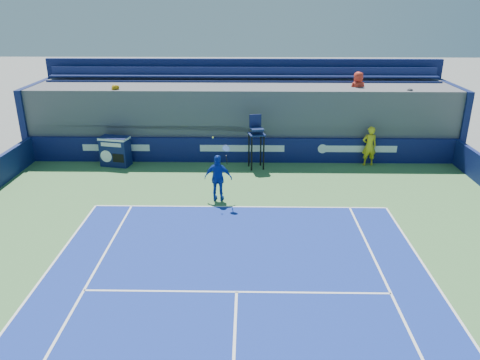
{
  "coord_description": "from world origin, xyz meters",
  "views": [
    {
      "loc": [
        0.28,
        -4.16,
        7.35
      ],
      "look_at": [
        0.0,
        11.5,
        1.25
      ],
      "focal_mm": 35.0,
      "sensor_mm": 36.0,
      "label": 1
    }
  ],
  "objects_px": {
    "ball_person": "(369,146)",
    "match_clock": "(115,150)",
    "umpire_chair": "(256,136)",
    "tennis_player": "(218,178)"
  },
  "relations": [
    {
      "from": "ball_person",
      "to": "match_clock",
      "type": "xyz_separation_m",
      "value": [
        -11.82,
        -0.25,
        -0.2
      ]
    },
    {
      "from": "ball_person",
      "to": "tennis_player",
      "type": "xyz_separation_m",
      "value": [
        -6.77,
        -4.22,
        -0.01
      ]
    },
    {
      "from": "match_clock",
      "to": "ball_person",
      "type": "bearing_deg",
      "value": 1.23
    },
    {
      "from": "umpire_chair",
      "to": "ball_person",
      "type": "bearing_deg",
      "value": 5.08
    },
    {
      "from": "match_clock",
      "to": "umpire_chair",
      "type": "distance_m",
      "value": 6.6
    },
    {
      "from": "tennis_player",
      "to": "ball_person",
      "type": "bearing_deg",
      "value": 31.94
    },
    {
      "from": "match_clock",
      "to": "tennis_player",
      "type": "distance_m",
      "value": 6.43
    },
    {
      "from": "umpire_chair",
      "to": "tennis_player",
      "type": "xyz_separation_m",
      "value": [
        -1.5,
        -3.75,
        -0.6
      ]
    },
    {
      "from": "ball_person",
      "to": "match_clock",
      "type": "distance_m",
      "value": 11.83
    },
    {
      "from": "tennis_player",
      "to": "umpire_chair",
      "type": "bearing_deg",
      "value": 68.19
    }
  ]
}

